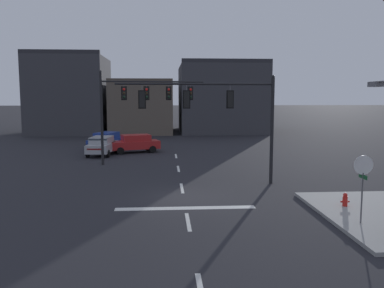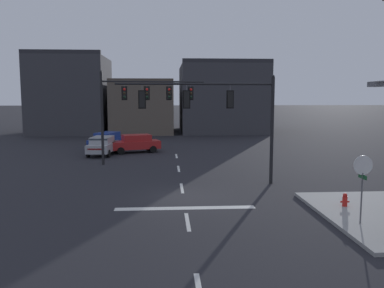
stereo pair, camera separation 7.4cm
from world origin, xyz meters
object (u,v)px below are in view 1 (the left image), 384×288
Objects in this scene: signal_mast_near_side at (220,108)px; stop_sign at (363,173)px; car_lot_farside at (102,145)px; car_lot_nearside at (135,143)px; car_lot_middle at (106,140)px; fire_hydrant at (345,202)px; signal_mast_far_side at (138,100)px.

signal_mast_near_side reaches higher than stop_sign.
signal_mast_near_side is at bearing -55.06° from car_lot_farside.
stop_sign is 0.62× the size of car_lot_farside.
car_lot_middle is (-2.90, 2.44, 0.00)m from car_lot_nearside.
car_lot_middle is (-13.22, 24.00, -1.29)m from stop_sign.
fire_hydrant is (0.48, 2.43, -1.82)m from stop_sign.
signal_mast_far_side is 10.24× the size of fire_hydrant.
fire_hydrant is at bearing -60.56° from car_lot_nearside.
car_lot_middle is at bearing 113.02° from signal_mast_far_side.
fire_hydrant is (13.52, -17.73, -0.53)m from car_lot_farside.
car_lot_middle is at bearing 92.75° from car_lot_farside.
car_lot_nearside is 1.03× the size of car_lot_farside.
fire_hydrant is (13.70, -21.57, -0.53)m from car_lot_middle.
signal_mast_near_side reaches higher than car_lot_nearside.
signal_mast_far_side is at bearing -66.98° from car_lot_middle.
signal_mast_near_side is 15.27m from car_lot_nearside.
signal_mast_near_side is at bearing -55.91° from signal_mast_far_side.
signal_mast_far_side is (-5.12, 7.57, 0.36)m from signal_mast_near_side.
signal_mast_far_side is at bearing 127.69° from fire_hydrant.
signal_mast_near_side is 9.14m from signal_mast_far_side.
car_lot_farside is at bearing 122.89° from stop_sign.
car_lot_middle is at bearing 118.52° from signal_mast_near_side.
fire_hydrant is (10.08, -13.04, -4.44)m from signal_mast_far_side.
car_lot_farside reaches higher than fire_hydrant.
signal_mast_far_side is 1.62× the size of car_lot_middle.
car_lot_nearside reaches higher than fire_hydrant.
car_lot_farside is (-8.56, 12.25, -3.55)m from signal_mast_near_side.
car_lot_middle is at bearing 122.42° from fire_hydrant.
stop_sign is at bearing -58.19° from signal_mast_far_side.
car_lot_middle and car_lot_farside have the same top height.
car_lot_farside is (-3.44, 4.69, -3.91)m from signal_mast_far_side.
signal_mast_near_side is 8.44m from fire_hydrant.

